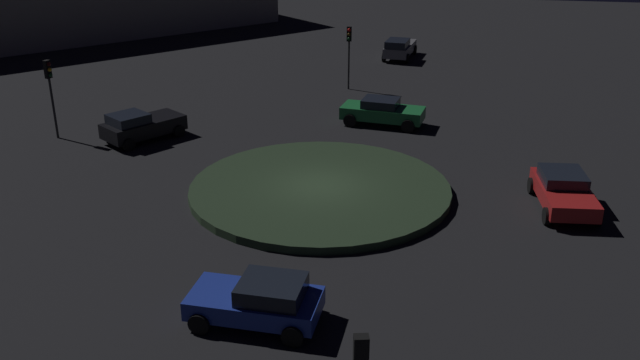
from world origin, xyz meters
TOP-DOWN VIEW (x-y plane):
  - ground_plane at (0.00, 0.00)m, footprint 118.33×118.33m
  - roundabout_island at (0.00, 0.00)m, footprint 10.91×10.91m
  - car_blue at (9.54, 0.05)m, footprint 2.15×3.87m
  - car_grey at (-25.76, 1.08)m, footprint 4.63×2.36m
  - car_black at (-4.78, -10.14)m, footprint 4.37×3.78m
  - car_red at (-0.42, 9.76)m, footprint 4.25×2.46m
  - car_green at (-9.59, 1.55)m, footprint 2.42×4.55m
  - traffic_light_west at (-16.40, -1.34)m, footprint 0.37×0.32m
  - traffic_light_south at (-4.26, -14.51)m, footprint 0.35×0.39m

SIDE VIEW (x-z plane):
  - ground_plane at x=0.00m, z-range 0.00..0.00m
  - roundabout_island at x=0.00m, z-range 0.00..0.33m
  - car_blue at x=9.54m, z-range 0.03..1.44m
  - car_red at x=-0.42m, z-range 0.04..1.44m
  - car_green at x=-9.59m, z-range 0.03..1.48m
  - car_black at x=-4.78m, z-range 0.01..1.53m
  - car_grey at x=-25.76m, z-range 0.03..1.59m
  - traffic_light_west at x=-16.40m, z-range 0.85..4.81m
  - traffic_light_south at x=-4.26m, z-range 0.86..4.89m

